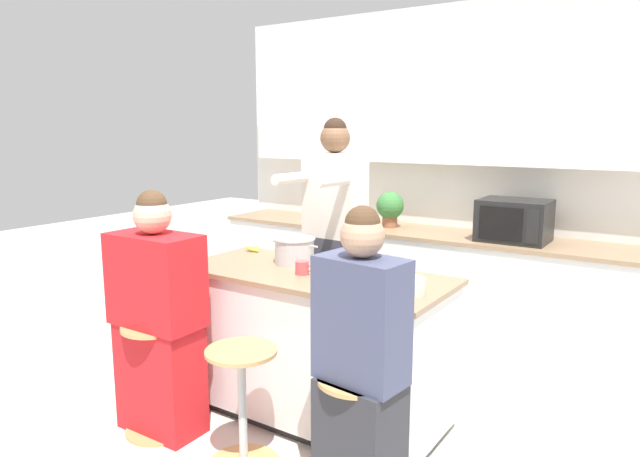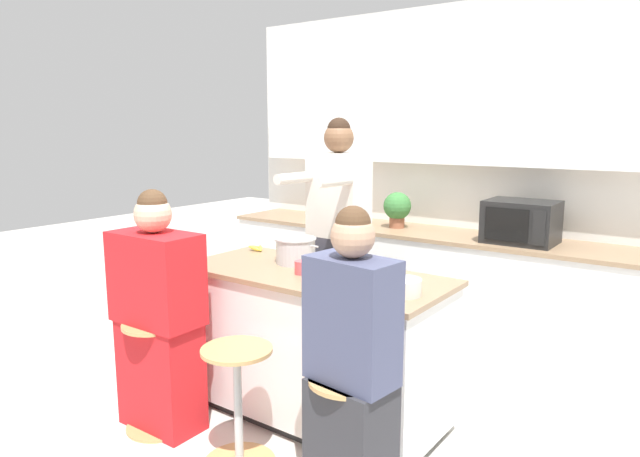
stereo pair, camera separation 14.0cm
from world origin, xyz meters
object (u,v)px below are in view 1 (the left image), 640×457
Objects in this scene: kitchen_island at (313,344)px; fruit_bowl at (407,286)px; person_wrapped_blanket at (158,321)px; coffee_cup_near at (302,268)px; person_cooking at (334,249)px; banana_bunch at (253,249)px; bar_stool_leftmost at (157,375)px; bar_stool_center at (242,405)px; cooking_pot at (295,251)px; person_seated_near at (360,378)px; juice_carton at (368,283)px; microwave at (514,220)px; bar_stool_rightmost at (357,439)px; potted_plant at (390,207)px.

kitchen_island is 0.81m from fruit_bowl.
person_wrapped_blanket reaches higher than coffee_cup_near.
banana_bunch is (-0.43, -0.36, 0.02)m from person_cooking.
bar_stool_leftmost is 0.65m from bar_stool_center.
fruit_bowl is at bearing -14.30° from cooking_pot.
kitchen_island reaches higher than bar_stool_center.
bar_stool_leftmost is 0.35× the size of person_cooking.
person_seated_near is at bearing -0.58° from person_wrapped_blanket.
bar_stool_center is (0.00, -0.64, -0.11)m from kitchen_island.
person_wrapped_blanket reaches higher than bar_stool_leftmost.
banana_bunch is at bearing -135.83° from person_cooking.
person_seated_near reaches higher than juice_carton.
person_wrapped_blanket is 0.91m from cooking_pot.
person_wrapped_blanket is at bearing -104.47° from person_cooking.
person_cooking is at bearing 111.44° from kitchen_island.
person_cooking is at bearing -140.12° from microwave.
bar_stool_center is 1.00× the size of bar_stool_rightmost.
bar_stool_center is 0.65m from bar_stool_rightmost.
fruit_bowl reaches higher than coffee_cup_near.
potted_plant is at bearing 113.50° from juice_carton.
person_seated_near reaches higher than bar_stool_rightmost.
microwave reaches higher than bar_stool_center.
bar_stool_rightmost is 1.30m from cooking_pot.
cooking_pot is (-0.22, 0.76, 0.64)m from bar_stool_center.
kitchen_island is 0.79m from person_cooking.
microwave is (0.11, 1.55, 0.14)m from fruit_bowl.
banana_bunch is 1.31m from potted_plant.
person_cooking is 1.14m from fruit_bowl.
microwave is (0.23, 1.74, 0.10)m from juice_carton.
bar_stool_leftmost is 0.31m from person_wrapped_blanket.
banana_bunch is 0.45× the size of potted_plant.
kitchen_island is at bearing 144.23° from person_seated_near.
juice_carton is at bearing -29.14° from kitchen_island.
bar_stool_leftmost is at bearing -88.89° from banana_bunch.
cooking_pot is at bearing 165.70° from fruit_bowl.
person_cooking is 3.77× the size of microwave.
person_cooking is 16.28× the size of coffee_cup_near.
bar_stool_leftmost is 1.00× the size of bar_stool_center.
kitchen_island is 8.60× the size of fruit_bowl.
person_wrapped_blanket reaches higher than microwave.
person_seated_near is at bearing -32.96° from banana_bunch.
person_seated_near reaches higher than banana_bunch.
potted_plant reaches higher than juice_carton.
bar_stool_center is at bearing -75.61° from person_cooking.
fruit_bowl is at bearing -35.33° from person_cooking.
juice_carton is at bearing 121.31° from person_seated_near.
banana_bunch is (-0.67, 0.25, 0.46)m from kitchen_island.
person_cooking is 1.19m from juice_carton.
coffee_cup_near is (-0.68, 0.53, 0.60)m from bar_stool_rightmost.
banana_bunch is 0.72× the size of juice_carton.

